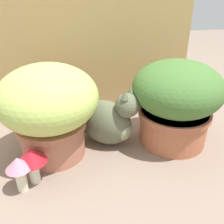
# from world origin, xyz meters

# --- Properties ---
(ground_plane) EXTENTS (6.00, 6.00, 0.00)m
(ground_plane) POSITION_xyz_m (0.00, 0.00, 0.00)
(ground_plane) COLOR gray
(cardboard_backdrop) EXTENTS (1.28, 0.03, 0.73)m
(cardboard_backdrop) POSITION_xyz_m (-0.01, 0.55, 0.36)
(cardboard_backdrop) COLOR tan
(cardboard_backdrop) RESTS_ON ground
(grass_planter) EXTENTS (0.42, 0.42, 0.42)m
(grass_planter) POSITION_xyz_m (-0.19, 0.09, 0.24)
(grass_planter) COLOR #B26B51
(grass_planter) RESTS_ON ground
(leafy_planter) EXTENTS (0.41, 0.41, 0.41)m
(leafy_planter) POSITION_xyz_m (0.39, 0.10, 0.22)
(leafy_planter) COLOR #B26342
(leafy_planter) RESTS_ON ground
(cat) EXTENTS (0.32, 0.32, 0.32)m
(cat) POSITION_xyz_m (0.08, 0.13, 0.12)
(cat) COLOR #5A5F46
(cat) RESTS_ON ground
(mushroom_ornament_pink) EXTENTS (0.09, 0.09, 0.15)m
(mushroom_ornament_pink) POSITION_xyz_m (-0.30, -0.12, 0.11)
(mushroom_ornament_pink) COLOR #E9E7C2
(mushroom_ornament_pink) RESTS_ON ground
(mushroom_ornament_red) EXTENTS (0.12, 0.12, 0.16)m
(mushroom_ornament_red) POSITION_xyz_m (-0.26, -0.08, 0.12)
(mushroom_ornament_red) COLOR silver
(mushroom_ornament_red) RESTS_ON ground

